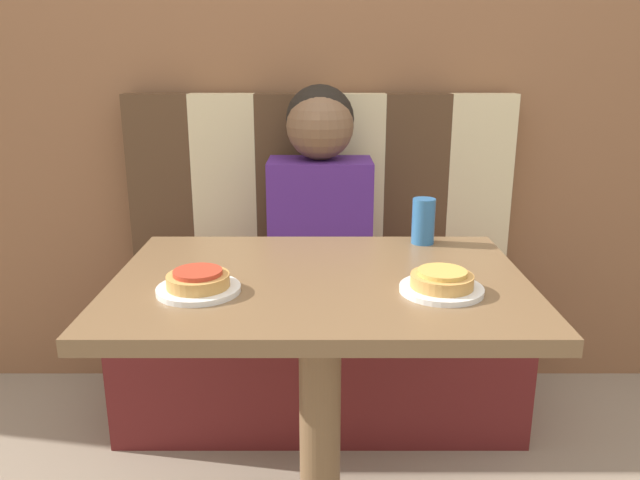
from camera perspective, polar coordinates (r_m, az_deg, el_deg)
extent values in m
cube|color=brown|center=(2.26, -0.02, 18.62)|extent=(7.00, 0.05, 2.60)
cube|color=#5B1919|center=(2.20, -0.01, -10.27)|extent=(1.34, 0.48, 0.45)
cube|color=#4C331E|center=(2.28, -14.25, 4.77)|extent=(0.22, 0.07, 0.64)
cube|color=beige|center=(2.23, -8.67, 4.87)|extent=(0.22, 0.07, 0.64)
cube|color=#4C331E|center=(2.21, -2.92, 4.92)|extent=(0.22, 0.07, 0.64)
cube|color=beige|center=(2.21, 2.89, 4.92)|extent=(0.22, 0.07, 0.64)
cube|color=#4C331E|center=(2.23, 8.64, 4.87)|extent=(0.22, 0.07, 0.64)
cube|color=beige|center=(2.28, 14.21, 4.78)|extent=(0.22, 0.07, 0.64)
cube|color=brown|center=(1.41, 0.01, -4.05)|extent=(0.93, 0.65, 0.03)
cylinder|color=brown|center=(1.58, 0.01, -16.71)|extent=(0.10, 0.10, 0.70)
cube|color=#4C237A|center=(2.04, -0.01, 1.12)|extent=(0.33, 0.20, 0.45)
sphere|color=brown|center=(1.97, -0.01, 10.38)|extent=(0.21, 0.21, 0.21)
sphere|color=black|center=(2.00, -0.01, 11.00)|extent=(0.22, 0.22, 0.22)
cylinder|color=white|center=(1.34, -11.02, -4.45)|extent=(0.18, 0.18, 0.01)
cylinder|color=white|center=(1.34, 11.05, -4.44)|extent=(0.18, 0.18, 0.01)
cylinder|color=#C68E47|center=(1.33, -11.07, -3.67)|extent=(0.13, 0.13, 0.03)
cylinder|color=#B73823|center=(1.32, -11.11, -2.93)|extent=(0.10, 0.10, 0.01)
cylinder|color=#C68E47|center=(1.33, 11.10, -3.66)|extent=(0.13, 0.13, 0.03)
cylinder|color=gold|center=(1.33, 11.14, -2.92)|extent=(0.10, 0.10, 0.01)
cylinder|color=#2D669E|center=(1.66, 9.43, 1.72)|extent=(0.06, 0.06, 0.12)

